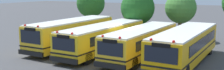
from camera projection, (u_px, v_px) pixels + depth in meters
The scene contains 8 objects.
ground_plane at pixel (123, 54), 23.75m from camera, with size 160.00×160.00×0.00m, color #424244.
school_bus_0 at pixel (72, 33), 26.26m from camera, with size 2.80×10.79×2.78m.
school_bus_1 at pixel (104, 37), 24.48m from camera, with size 2.63×11.51×2.56m.
school_bus_2 at pixel (142, 41), 22.61m from camera, with size 2.62×10.59×2.52m.
school_bus_3 at pixel (185, 45), 20.90m from camera, with size 2.75×11.09×2.64m.
tree_0 at pixel (91, 3), 35.12m from camera, with size 3.64×3.59×5.53m.
tree_1 at pixel (138, 8), 29.83m from camera, with size 3.65×3.65×5.35m.
tree_2 at pixel (180, 8), 30.43m from camera, with size 3.45×3.39×5.19m.
Camera 1 is at (10.32, -20.75, 5.52)m, focal length 44.61 mm.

